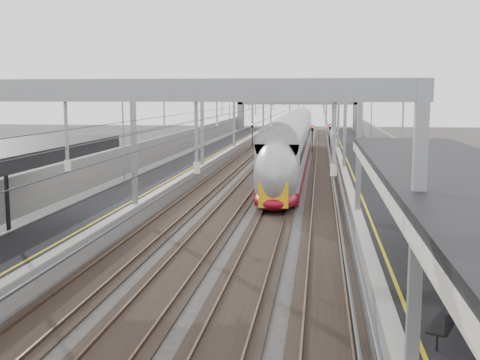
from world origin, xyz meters
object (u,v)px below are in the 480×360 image
(bench, at_px, (449,318))
(signal_green, at_px, (252,130))
(overbridge, at_px, (298,106))
(train, at_px, (292,147))

(bench, relative_size, signal_green, 0.58)
(overbridge, bearing_deg, train, -88.34)
(bench, bearing_deg, train, 97.85)
(train, relative_size, signal_green, 14.80)
(overbridge, relative_size, signal_green, 6.33)
(overbridge, bearing_deg, bench, -85.49)
(overbridge, xyz_separation_m, signal_green, (-5.20, -27.94, -2.89))
(train, height_order, bench, train)
(bench, distance_m, signal_green, 68.98)
(overbridge, bearing_deg, signal_green, -100.54)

